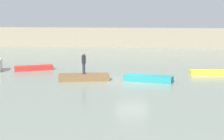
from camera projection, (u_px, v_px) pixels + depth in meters
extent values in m
plane|color=gray|center=(132.00, 81.00, 26.02)|extent=(120.00, 120.00, 0.00)
cube|color=gray|center=(147.00, 38.00, 53.78)|extent=(80.00, 1.20, 3.22)
cube|color=red|center=(34.00, 68.00, 31.19)|extent=(3.59, 2.51, 0.43)
cube|color=brown|center=(84.00, 77.00, 26.07)|extent=(4.07, 1.94, 0.54)
cube|color=teal|center=(148.00, 78.00, 25.77)|extent=(3.89, 1.86, 0.47)
cube|color=gold|center=(210.00, 73.00, 28.57)|extent=(3.46, 1.37, 0.44)
cylinder|color=#232838|center=(84.00, 69.00, 25.96)|extent=(0.22, 0.22, 0.83)
cylinder|color=black|center=(84.00, 59.00, 25.85)|extent=(0.32, 0.32, 0.63)
sphere|color=#936B4C|center=(84.00, 54.00, 25.78)|extent=(0.23, 0.23, 0.23)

